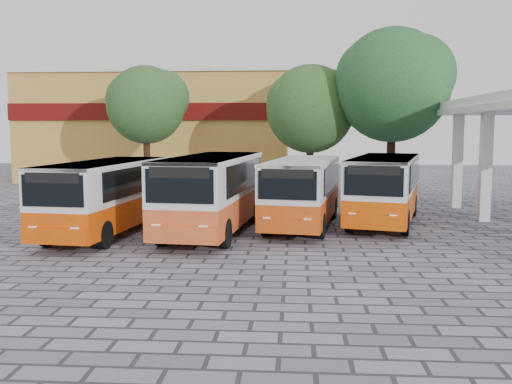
# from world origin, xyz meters

# --- Properties ---
(ground) EXTENTS (90.00, 90.00, 0.00)m
(ground) POSITION_xyz_m (0.00, 0.00, 0.00)
(ground) COLOR slate
(ground) RESTS_ON ground
(shophouse_block) EXTENTS (20.40, 10.40, 8.30)m
(shophouse_block) POSITION_xyz_m (-11.00, 25.99, 4.16)
(shophouse_block) COLOR #C28C38
(shophouse_block) RESTS_ON ground
(bus_far_left) EXTENTS (3.10, 7.91, 2.78)m
(bus_far_left) POSITION_xyz_m (-7.53, 1.91, 1.61)
(bus_far_left) COLOR #CF3E00
(bus_far_left) RESTS_ON ground
(bus_centre_left) EXTENTS (3.34, 8.46, 2.97)m
(bus_centre_left) POSITION_xyz_m (-3.54, 2.42, 1.72)
(bus_centre_left) COLOR #D24F20
(bus_centre_left) RESTS_ON ground
(bus_centre_right) EXTENTS (3.47, 7.94, 2.76)m
(bus_centre_right) POSITION_xyz_m (-0.04, 4.21, 1.60)
(bus_centre_right) COLOR #C0430C
(bus_centre_right) RESTS_ON ground
(bus_far_right) EXTENTS (4.29, 8.30, 2.83)m
(bus_far_right) POSITION_xyz_m (3.42, 5.20, 1.64)
(bus_far_right) COLOR #D04500
(bus_far_right) RESTS_ON ground
(tree_left) EXTENTS (5.06, 4.82, 7.88)m
(tree_left) POSITION_xyz_m (-9.56, 15.98, 5.62)
(tree_left) COLOR #392310
(tree_left) RESTS_ON ground
(tree_middle) EXTENTS (5.54, 5.28, 7.82)m
(tree_middle) POSITION_xyz_m (0.58, 15.45, 5.35)
(tree_middle) COLOR #40301C
(tree_middle) RESTS_ON ground
(tree_right) EXTENTS (6.76, 6.43, 9.66)m
(tree_right) POSITION_xyz_m (5.15, 13.93, 6.65)
(tree_right) COLOR black
(tree_right) RESTS_ON ground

